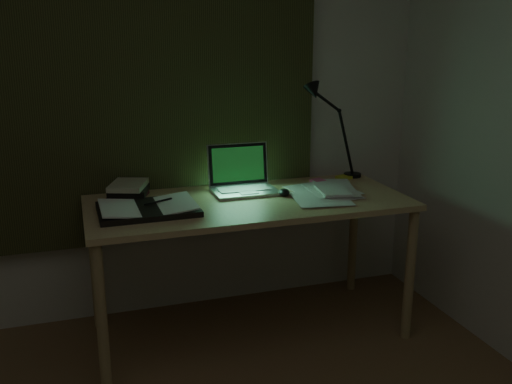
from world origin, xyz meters
TOP-DOWN VIEW (x-y plane):
  - wall_back at (0.00, 2.00)m, footprint 3.50×0.00m
  - curtain at (0.00, 1.96)m, footprint 2.20×0.06m
  - desk at (0.61, 1.56)m, footprint 1.63×0.71m
  - laptop at (0.63, 1.70)m, footprint 0.34×0.38m
  - open_textbook at (0.09, 1.52)m, footprint 0.47×0.34m
  - book_stack at (0.03, 1.79)m, footprint 0.23×0.26m
  - loose_papers at (1.01, 1.55)m, footprint 0.41×0.42m
  - mouse at (0.81, 1.59)m, footprint 0.08×0.10m
  - sticky_yellow at (1.27, 1.82)m, footprint 0.10×0.10m
  - sticky_pink at (1.09, 1.79)m, footprint 0.08×0.08m
  - desk_lamp at (1.34, 1.85)m, footprint 0.40×0.34m

SIDE VIEW (x-z plane):
  - desk at x=0.61m, z-range 0.00..0.75m
  - sticky_pink at x=1.09m, z-range 0.75..0.76m
  - sticky_yellow at x=1.27m, z-range 0.75..0.76m
  - loose_papers at x=1.01m, z-range 0.75..0.77m
  - mouse at x=0.81m, z-range 0.75..0.78m
  - open_textbook at x=0.09m, z-range 0.75..0.79m
  - book_stack at x=0.03m, z-range 0.75..0.84m
  - laptop at x=0.63m, z-range 0.75..0.99m
  - desk_lamp at x=1.34m, z-range 0.75..1.29m
  - wall_back at x=0.00m, z-range 0.00..2.50m
  - curtain at x=0.00m, z-range 0.45..2.45m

